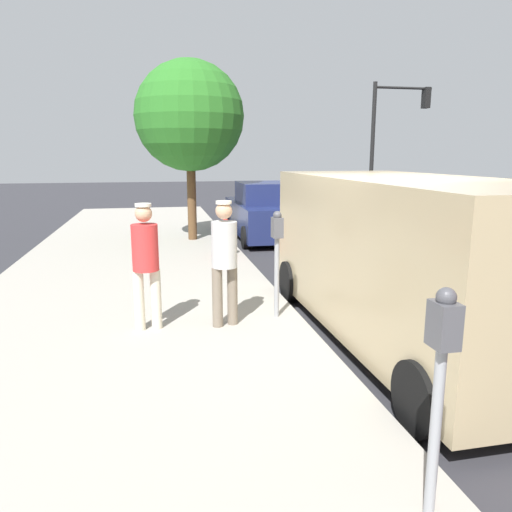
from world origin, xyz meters
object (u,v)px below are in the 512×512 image
parking_meter_near (277,246)px  parking_meter_far (441,366)px  pedestrian_in_red (146,259)px  fire_hydrant (226,238)px  parked_van (406,256)px  pedestrian_in_gray (224,255)px  parked_sedan_behind (266,213)px  street_tree (190,117)px  traffic_light_corner (393,127)px

parking_meter_near → parking_meter_far: same height
parking_meter_far → pedestrian_in_red: (1.79, -3.87, -0.07)m
fire_hydrant → parked_van: bearing=107.1°
parking_meter_far → pedestrian_in_gray: size_ratio=0.90×
parked_sedan_behind → parking_meter_far: bearing=82.3°
street_tree → pedestrian_in_gray: bearing=89.1°
parking_meter_near → parking_meter_far: 4.01m
traffic_light_corner → fire_hydrant: 11.29m
traffic_light_corner → street_tree: bearing=31.3°
parking_meter_near → pedestrian_in_gray: (0.77, 0.21, -0.06)m
pedestrian_in_red → street_tree: (-1.13, -6.95, 2.30)m
parking_meter_near → traffic_light_corner: 14.40m
pedestrian_in_red → pedestrian_in_gray: pedestrian_in_gray is taller
pedestrian_in_red → traffic_light_corner: 15.57m
parking_meter_near → parking_meter_far: (0.00, 4.01, 0.00)m
parked_van → fire_hydrant: bearing=-72.9°
parking_meter_far → parked_sedan_behind: size_ratio=0.34×
parking_meter_far → street_tree: street_tree is taller
parking_meter_near → parking_meter_far: size_ratio=1.00×
pedestrian_in_gray → parking_meter_far: bearing=101.5°
pedestrian_in_red → pedestrian_in_gray: bearing=176.4°
traffic_light_corner → pedestrian_in_red: bearing=51.7°
traffic_light_corner → pedestrian_in_gray: bearing=54.9°
parking_meter_near → parked_van: (-1.50, 0.86, -0.03)m
parking_meter_near → traffic_light_corner: traffic_light_corner is taller
fire_hydrant → street_tree: bearing=-77.1°
parking_meter_near → pedestrian_in_red: bearing=4.6°
parking_meter_near → pedestrian_in_gray: pedestrian_in_gray is taller
pedestrian_in_gray → parked_van: size_ratio=0.32×
pedestrian_in_red → parking_meter_near: bearing=-175.4°
parking_meter_far → fire_hydrant: size_ratio=1.77×
pedestrian_in_gray → fire_hydrant: bearing=-98.4°
parking_meter_far → street_tree: 11.06m
parking_meter_far → traffic_light_corner: (-7.75, -15.93, 2.34)m
parking_meter_far → traffic_light_corner: 17.87m
pedestrian_in_gray → fire_hydrant: size_ratio=1.97×
parking_meter_near → fire_hydrant: (0.10, -4.35, -0.61)m
parking_meter_near → street_tree: 7.19m
parking_meter_far → parked_van: 3.49m
pedestrian_in_gray → parked_van: bearing=164.0°
parked_sedan_behind → traffic_light_corner: (-6.18, -4.41, 2.77)m
parked_sedan_behind → street_tree: street_tree is taller
parking_meter_near → fire_hydrant: 4.39m
parked_van → traffic_light_corner: bearing=-116.1°
parking_meter_far → pedestrian_in_gray: (0.77, -3.80, -0.06)m
traffic_light_corner → street_tree: traffic_light_corner is taller
parking_meter_far → parked_van: parked_van is taller
pedestrian_in_gray → parked_sedan_behind: 8.07m
pedestrian_in_red → parking_meter_far: bearing=114.9°
pedestrian_in_gray → traffic_light_corner: 15.01m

